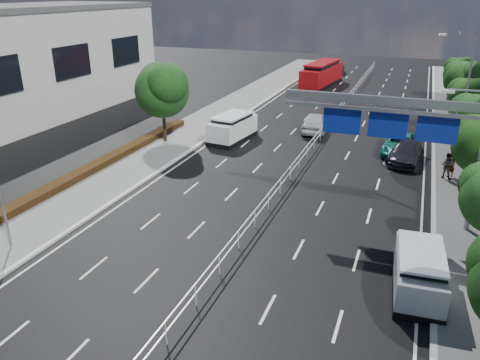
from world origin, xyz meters
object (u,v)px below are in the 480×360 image
(red_bus, at_px, (322,74))
(pedestrian_b, at_px, (447,166))
(near_car_dark, at_px, (336,68))
(white_minivan, at_px, (232,128))
(near_car_silver, at_px, (315,122))
(parked_car_teal, at_px, (400,144))
(silver_minivan, at_px, (419,272))
(parked_car_dark, at_px, (406,152))
(overhead_gantry, at_px, (403,121))
(pedestrian_a, at_px, (451,166))

(red_bus, bearing_deg, pedestrian_b, -56.89)
(near_car_dark, bearing_deg, red_bus, 92.24)
(white_minivan, distance_m, pedestrian_b, 16.95)
(red_bus, distance_m, near_car_silver, 21.54)
(near_car_silver, height_order, pedestrian_b, pedestrian_b)
(parked_car_teal, bearing_deg, near_car_dark, 109.11)
(silver_minivan, distance_m, parked_car_dark, 16.80)
(silver_minivan, bearing_deg, red_bus, 102.88)
(white_minivan, distance_m, near_car_silver, 7.84)
(white_minivan, relative_size, parked_car_teal, 1.00)
(silver_minivan, xyz_separation_m, parked_car_teal, (-1.80, 18.51, -0.18))
(near_car_dark, height_order, silver_minivan, silver_minivan)
(overhead_gantry, relative_size, parked_car_dark, 2.05)
(overhead_gantry, bearing_deg, near_car_dark, 103.69)
(pedestrian_b, bearing_deg, white_minivan, 5.26)
(parked_car_teal, relative_size, pedestrian_a, 3.42)
(red_bus, distance_m, near_car_dark, 11.17)
(overhead_gantry, xyz_separation_m, red_bus, (-11.62, 36.83, -3.95))
(overhead_gantry, distance_m, parked_car_dark, 11.30)
(parked_car_teal, xyz_separation_m, pedestrian_a, (3.49, -4.26, 0.18))
(overhead_gantry, height_order, pedestrian_a, overhead_gantry)
(near_car_dark, xyz_separation_m, parked_car_dark, (11.94, -37.78, -0.07))
(overhead_gantry, relative_size, near_car_silver, 2.04)
(parked_car_teal, xyz_separation_m, parked_car_dark, (0.50, -1.76, -0.03))
(overhead_gantry, bearing_deg, near_car_silver, 116.43)
(overhead_gantry, distance_m, near_car_dark, 49.60)
(parked_car_teal, bearing_deg, silver_minivan, -82.96)
(white_minivan, distance_m, near_car_dark, 37.51)
(overhead_gantry, bearing_deg, white_minivan, 142.50)
(pedestrian_b, bearing_deg, parked_car_teal, -39.33)
(parked_car_dark, bearing_deg, red_bus, 119.49)
(near_car_silver, distance_m, pedestrian_a, 13.60)
(pedestrian_b, bearing_deg, pedestrian_a, -112.02)
(near_car_silver, bearing_deg, parked_car_teal, 148.78)
(silver_minivan, height_order, pedestrian_a, silver_minivan)
(pedestrian_b, bearing_deg, near_car_silver, -21.73)
(parked_car_teal, bearing_deg, pedestrian_b, -53.97)
(parked_car_dark, distance_m, pedestrian_a, 3.90)
(white_minivan, xyz_separation_m, near_car_dark, (2.01, 37.46, -0.30))
(parked_car_teal, bearing_deg, overhead_gantry, -87.36)
(near_car_dark, height_order, pedestrian_a, pedestrian_a)
(pedestrian_b, bearing_deg, near_car_dark, -54.08)
(pedestrian_a, bearing_deg, silver_minivan, 50.47)
(white_minivan, relative_size, pedestrian_a, 3.41)
(red_bus, xyz_separation_m, pedestrian_b, (14.57, -29.51, -0.63))
(silver_minivan, bearing_deg, white_minivan, 127.78)
(overhead_gantry, xyz_separation_m, parked_car_dark, (0.26, 10.19, -4.88))
(near_car_dark, relative_size, silver_minivan, 1.03)
(near_car_silver, distance_m, silver_minivan, 24.09)
(pedestrian_a, xyz_separation_m, pedestrian_b, (-0.30, -0.38, 0.10))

